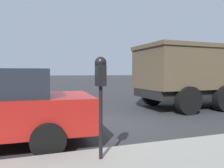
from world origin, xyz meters
TOP-DOWN VIEW (x-y plane):
  - ground_plane at (0.00, 0.00)m, footprint 220.00×220.00m
  - parking_meter at (-2.68, 0.46)m, footprint 0.21×0.19m
  - dump_truck at (1.87, -6.23)m, footprint 2.99×7.32m

SIDE VIEW (x-z plane):
  - ground_plane at x=0.00m, z-range 0.00..0.00m
  - parking_meter at x=-2.68m, z-range 0.58..2.24m
  - dump_truck at x=1.87m, z-range 0.15..3.01m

